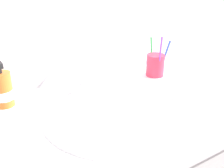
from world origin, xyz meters
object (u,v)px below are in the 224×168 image
Objects in this scene: toothbrush_red at (161,48)px; soap_dispenser at (3,90)px; toothbrush_blue at (166,53)px; faucet at (84,71)px; toothbrush_green at (151,49)px; toothbrush_purple at (160,51)px; toothbrush_cup at (155,65)px.

soap_dispenser is at bearing 174.69° from toothbrush_red.
soap_dispenser is at bearing 172.62° from toothbrush_blue.
toothbrush_red reaches higher than toothbrush_blue.
faucet is 0.32m from toothbrush_green.
toothbrush_green is at bearing 76.99° from toothbrush_purple.
faucet is 0.90× the size of toothbrush_blue.
toothbrush_purple reaches higher than faucet.
toothbrush_blue is at bearing -35.14° from toothbrush_cup.
toothbrush_red is 0.06m from toothbrush_purple.
toothbrush_purple is 1.31× the size of soap_dispenser.
toothbrush_purple is (-0.04, -0.04, 0.00)m from toothbrush_red.
faucet is at bearing 172.02° from toothbrush_red.
toothbrush_green is 1.13× the size of soap_dispenser.
toothbrush_purple is 0.60m from soap_dispenser.
toothbrush_red is (-0.01, 0.02, 0.02)m from toothbrush_blue.
toothbrush_cup is 0.08m from toothbrush_red.
toothbrush_cup is 0.52× the size of toothbrush_green.
toothbrush_cup is at bearing -5.59° from soap_dispenser.
faucet is 0.29m from soap_dispenser.
toothbrush_green reaches higher than faucet.
toothbrush_green is (0.00, 0.04, 0.06)m from toothbrush_cup.
toothbrush_green is at bearing -2.24° from faucet.
toothbrush_green is 0.87× the size of toothbrush_purple.
toothbrush_purple is (-0.05, -0.02, 0.02)m from toothbrush_blue.
toothbrush_green is (0.32, -0.01, 0.04)m from faucet.
toothbrush_blue is (0.03, -0.02, 0.06)m from toothbrush_cup.
faucet is at bearing 168.33° from toothbrush_blue.
faucet is at bearing 163.51° from toothbrush_purple.
toothbrush_green reaches higher than soap_dispenser.
toothbrush_purple is (-0.01, -0.04, 0.07)m from toothbrush_cup.
toothbrush_red reaches higher than soap_dispenser.
soap_dispenser is at bearing 177.78° from faucet.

